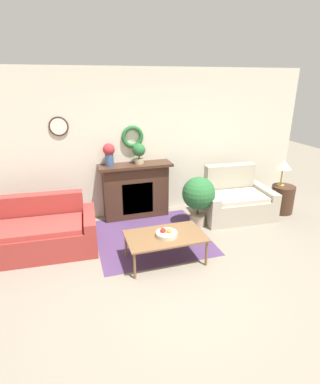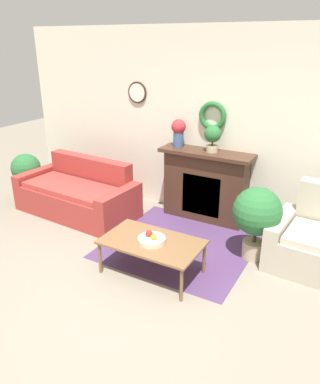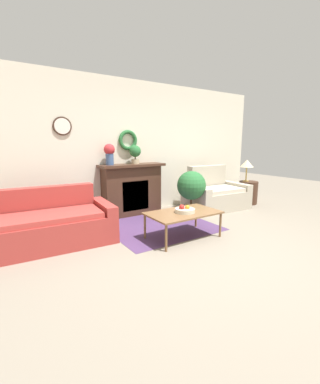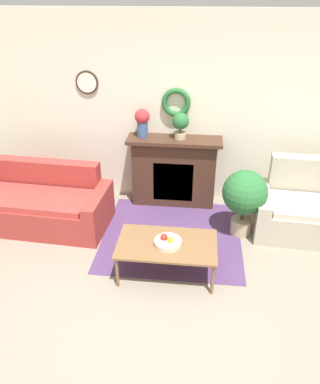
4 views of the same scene
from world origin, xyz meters
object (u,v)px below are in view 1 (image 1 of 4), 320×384
Objects in this scene: vase_on_mantel_left at (109,153)px; table_lamp at (283,165)px; coffee_table at (165,237)px; fruit_bowl at (166,234)px; couch_left at (34,233)px; loveseat_right at (235,201)px; potted_plant_on_mantel at (139,152)px; side_table_by_loveseat at (282,199)px; potted_plant_floor_by_loveseat at (199,195)px; fireplace at (136,190)px.

table_lamp is at bearing -11.23° from vase_on_mantel_left.
fruit_bowl is (0.01, -0.03, 0.07)m from coffee_table.
loveseat_right is (3.58, 0.22, 0.02)m from couch_left.
side_table_by_loveseat is at bearing -13.63° from potted_plant_on_mantel.
side_table_by_loveseat is 1.86m from potted_plant_floor_by_loveseat.
potted_plant_floor_by_loveseat is at bearing 45.83° from fruit_bowl.
side_table_by_loveseat reaches higher than coffee_table.
coffee_table is at bearing -135.31° from potted_plant_floor_by_loveseat.
side_table_by_loveseat is at bearing 4.49° from couch_left.
fireplace is 0.74m from potted_plant_on_mantel.
table_lamp is at bearing 3.02° from potted_plant_floor_by_loveseat.
couch_left is 3.66× the size of table_lamp.
coffee_table is 2.05× the size of side_table_by_loveseat.
fruit_bowl is at bearing -22.41° from couch_left.
couch_left is 1.71× the size of coffee_table.
side_table_by_loveseat is 0.60× the size of potted_plant_floor_by_loveseat.
loveseat_right is 1.14m from table_lamp.
loveseat_right is (1.81, -0.54, -0.22)m from fireplace.
vase_on_mantel_left is (1.31, 0.77, 0.98)m from couch_left.
table_lamp is at bearing 20.83° from fruit_bowl.
potted_plant_on_mantel is at bearing 167.00° from table_lamp.
coffee_table is 2.78× the size of vase_on_mantel_left.
loveseat_right is at bearing -13.62° from vase_on_mantel_left.
fireplace is at bearing 143.03° from potted_plant_floor_by_loveseat.
fruit_bowl is at bearing -87.85° from fireplace.
fruit_bowl reaches higher than coffee_table.
table_lamp is 1.82m from potted_plant_floor_by_loveseat.
fruit_bowl is 0.56× the size of side_table_by_loveseat.
coffee_table is at bearing -72.62° from vase_on_mantel_left.
table_lamp is (2.68, 1.02, 0.51)m from fruit_bowl.
fireplace is at bearing 169.45° from potted_plant_on_mantel.
table_lamp is (2.74, -0.63, 0.43)m from fireplace.
couch_left is 2.02m from coffee_table.
coffee_table is 2.91m from side_table_by_loveseat.
fireplace is 1.65m from fruit_bowl.
couch_left is at bearing -179.14° from potted_plant_floor_by_loveseat.
fruit_bowl is (-1.75, -1.11, 0.14)m from loveseat_right.
fireplace is at bearing 92.15° from fruit_bowl.
potted_plant_on_mantel is (0.02, 1.64, 0.81)m from fruit_bowl.
table_lamp is (-0.06, 0.04, 0.69)m from side_table_by_loveseat.
loveseat_right reaches higher than potted_plant_floor_by_loveseat.
potted_plant_on_mantel is (1.85, 0.75, 0.97)m from couch_left.
potted_plant_on_mantel is at bearing 166.37° from side_table_by_loveseat.
table_lamp is at bearing -12.93° from fireplace.
couch_left is at bearing -149.60° from vase_on_mantel_left.
vase_on_mantel_left reaches higher than coffee_table.
potted_plant_floor_by_loveseat is at bearing 44.69° from coffee_table.
loveseat_right is at bearing 31.60° from coffee_table.
vase_on_mantel_left is 0.44× the size of potted_plant_floor_by_loveseat.
side_table_by_loveseat is (2.75, 0.95, -0.11)m from coffee_table.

